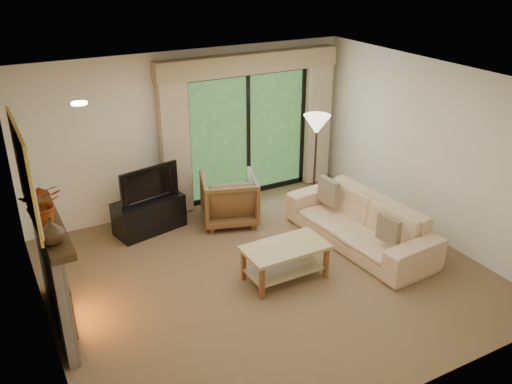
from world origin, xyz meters
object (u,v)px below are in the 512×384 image
sofa (360,222)px  coffee_table (285,262)px  media_console (149,215)px  armchair (229,199)px

sofa → coffee_table: (-1.44, -0.28, -0.10)m
sofa → coffee_table: sofa is taller
media_console → coffee_table: bearing=-74.7°
media_console → sofa: sofa is taller
media_console → coffee_table: (1.14, -2.15, -0.02)m
sofa → coffee_table: 1.47m
media_console → sofa: (2.58, -1.86, 0.09)m
media_console → armchair: bearing=-27.1°
media_console → armchair: (1.21, -0.31, 0.13)m
armchair → coffee_table: 1.84m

